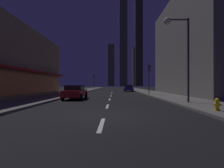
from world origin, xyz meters
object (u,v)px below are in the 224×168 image
car_parked_near (75,92)px  street_lamp_right (178,39)px  fire_hydrant_yellow_near (217,105)px  car_parked_far (128,88)px  fire_hydrant_far_left (78,91)px  traffic_light_near_right (149,73)px  traffic_light_far_left (94,79)px

car_parked_near → street_lamp_right: street_lamp_right is taller
fire_hydrant_yellow_near → street_lamp_right: street_lamp_right is taller
car_parked_far → fire_hydrant_yellow_near: (2.30, -27.73, -0.29)m
car_parked_far → fire_hydrant_far_left: size_ratio=6.48×
fire_hydrant_far_left → traffic_light_near_right: traffic_light_near_right is taller
fire_hydrant_yellow_near → street_lamp_right: 6.14m
car_parked_far → traffic_light_near_right: size_ratio=1.01×
car_parked_far → traffic_light_far_left: size_ratio=1.01×
car_parked_far → fire_hydrant_yellow_near: size_ratio=6.48×
car_parked_far → traffic_light_far_left: traffic_light_far_left is taller
traffic_light_near_right → traffic_light_far_left: same height
fire_hydrant_far_left → car_parked_near: bearing=-79.0°
car_parked_near → street_lamp_right: bearing=-25.2°
traffic_light_far_left → street_lamp_right: (10.88, -34.81, 1.87)m
traffic_light_near_right → traffic_light_far_left: bearing=114.7°
car_parked_far → street_lamp_right: street_lamp_right is taller
fire_hydrant_far_left → street_lamp_right: bearing=-54.9°
car_parked_near → fire_hydrant_yellow_near: car_parked_near is taller
car_parked_near → fire_hydrant_far_left: bearing=101.0°
car_parked_far → traffic_light_far_left: (-9.10, 11.09, 2.45)m
car_parked_far → traffic_light_near_right: bearing=-81.5°
traffic_light_near_right → street_lamp_right: 11.10m
car_parked_near → fire_hydrant_far_left: car_parked_near is taller
car_parked_near → fire_hydrant_yellow_near: (9.50, -8.23, -0.29)m
fire_hydrant_far_left → traffic_light_far_left: (0.40, 18.76, 2.74)m
car_parked_near → fire_hydrant_far_left: size_ratio=6.48×
fire_hydrant_far_left → traffic_light_far_left: bearing=88.8°
fire_hydrant_yellow_near → traffic_light_far_left: traffic_light_far_left is taller
car_parked_near → street_lamp_right: 10.82m
fire_hydrant_yellow_near → traffic_light_far_left: size_ratio=0.16×
car_parked_far → traffic_light_far_left: bearing=129.4°
traffic_light_near_right → traffic_light_far_left: (-11.00, 23.87, 0.00)m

